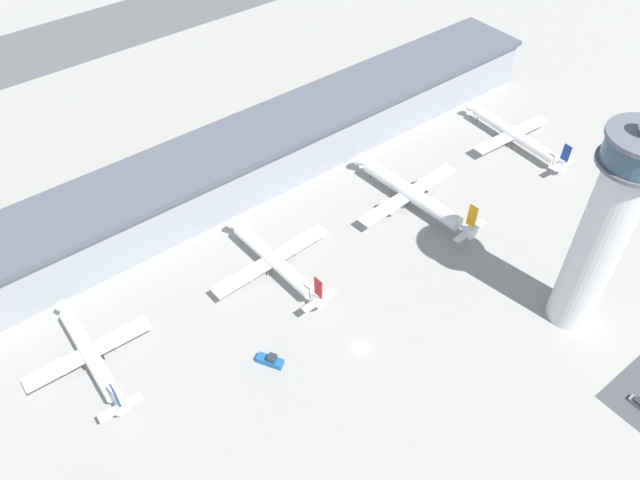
% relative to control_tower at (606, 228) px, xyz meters
% --- Properties ---
extents(ground_plane, '(1000.00, 1000.00, 0.00)m').
position_rel_control_tower_xyz_m(ground_plane, '(-48.59, 24.75, -30.60)').
color(ground_plane, gray).
extents(terminal_building, '(252.95, 25.00, 17.18)m').
position_rel_control_tower_xyz_m(terminal_building, '(-48.59, 94.75, -21.91)').
color(terminal_building, '#9399A3').
rests_on(terminal_building, ground).
extents(runway_strip, '(379.43, 44.00, 0.01)m').
position_rel_control_tower_xyz_m(runway_strip, '(-48.59, 220.35, -30.60)').
color(runway_strip, '#515154').
rests_on(runway_strip, ground).
extents(control_tower, '(15.53, 15.53, 60.44)m').
position_rel_control_tower_xyz_m(control_tower, '(0.00, 0.00, 0.00)').
color(control_tower, silver).
rests_on(control_tower, ground).
extents(airplane_gate_bravo, '(30.81, 36.89, 12.10)m').
position_rel_control_tower_xyz_m(airplane_gate_bravo, '(-101.80, 60.28, -26.18)').
color(airplane_gate_bravo, silver).
rests_on(airplane_gate_bravo, ground).
extents(airplane_gate_charlie, '(37.20, 39.24, 11.95)m').
position_rel_control_tower_xyz_m(airplane_gate_charlie, '(-50.40, 58.62, -26.54)').
color(airplane_gate_charlie, white).
rests_on(airplane_gate_charlie, ground).
extents(airplane_gate_delta, '(39.37, 45.96, 13.56)m').
position_rel_control_tower_xyz_m(airplane_gate_delta, '(-2.08, 55.52, -26.51)').
color(airplane_gate_delta, silver).
rests_on(airplane_gate_delta, ground).
extents(airplane_gate_echo, '(32.39, 42.53, 11.46)m').
position_rel_control_tower_xyz_m(airplane_gate_echo, '(46.51, 56.45, -26.67)').
color(airplane_gate_echo, white).
rests_on(airplane_gate_echo, ground).
extents(service_truck_baggage, '(5.23, 6.74, 3.13)m').
position_rel_control_tower_xyz_m(service_truck_baggage, '(-68.41, 34.65, -29.51)').
color(service_truck_baggage, black).
rests_on(service_truck_baggage, ground).
extents(car_maroon_suv, '(1.93, 4.19, 1.53)m').
position_rel_control_tower_xyz_m(car_maroon_suv, '(-9.10, -25.78, -30.01)').
color(car_maroon_suv, black).
rests_on(car_maroon_suv, ground).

